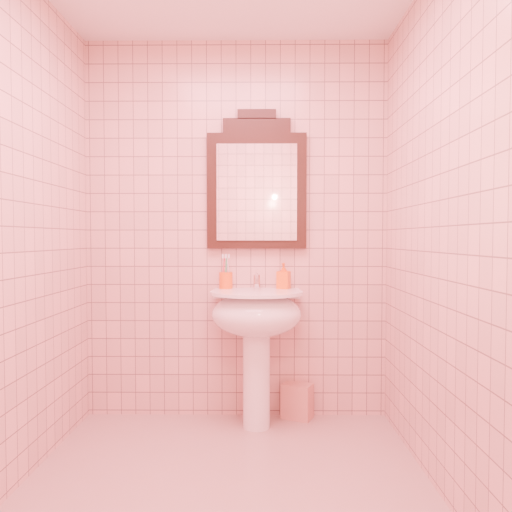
{
  "coord_description": "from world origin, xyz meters",
  "views": [
    {
      "loc": [
        0.17,
        -2.23,
        1.2
      ],
      "look_at": [
        0.14,
        0.55,
        1.1
      ],
      "focal_mm": 35.0,
      "sensor_mm": 36.0,
      "label": 1
    }
  ],
  "objects_px": {
    "soap_dispenser": "(284,276)",
    "toothbrush_cup": "(226,280)",
    "mirror": "(257,185)",
    "pedestal_sink": "(257,323)",
    "towel": "(297,401)"
  },
  "relations": [
    {
      "from": "soap_dispenser",
      "to": "toothbrush_cup",
      "type": "bearing_deg",
      "value": -161.07
    },
    {
      "from": "mirror",
      "to": "toothbrush_cup",
      "type": "height_order",
      "value": "mirror"
    },
    {
      "from": "pedestal_sink",
      "to": "soap_dispenser",
      "type": "distance_m",
      "value": 0.37
    },
    {
      "from": "mirror",
      "to": "pedestal_sink",
      "type": "bearing_deg",
      "value": -90.0
    },
    {
      "from": "toothbrush_cup",
      "to": "towel",
      "type": "xyz_separation_m",
      "value": [
        0.47,
        0.01,
        -0.8
      ]
    },
    {
      "from": "pedestal_sink",
      "to": "mirror",
      "type": "bearing_deg",
      "value": 90.0
    },
    {
      "from": "toothbrush_cup",
      "to": "towel",
      "type": "height_order",
      "value": "toothbrush_cup"
    },
    {
      "from": "pedestal_sink",
      "to": "toothbrush_cup",
      "type": "height_order",
      "value": "toothbrush_cup"
    },
    {
      "from": "pedestal_sink",
      "to": "mirror",
      "type": "xyz_separation_m",
      "value": [
        0.0,
        0.2,
        0.89
      ]
    },
    {
      "from": "pedestal_sink",
      "to": "towel",
      "type": "xyz_separation_m",
      "value": [
        0.27,
        0.17,
        -0.55
      ]
    },
    {
      "from": "pedestal_sink",
      "to": "towel",
      "type": "distance_m",
      "value": 0.63
    },
    {
      "from": "mirror",
      "to": "toothbrush_cup",
      "type": "distance_m",
      "value": 0.66
    },
    {
      "from": "pedestal_sink",
      "to": "towel",
      "type": "relative_size",
      "value": 3.75
    },
    {
      "from": "pedestal_sink",
      "to": "toothbrush_cup",
      "type": "distance_m",
      "value": 0.37
    },
    {
      "from": "towel",
      "to": "soap_dispenser",
      "type": "bearing_deg",
      "value": -174.81
    }
  ]
}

